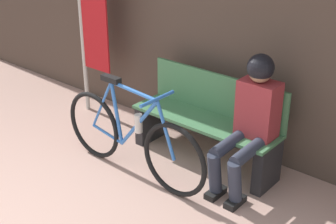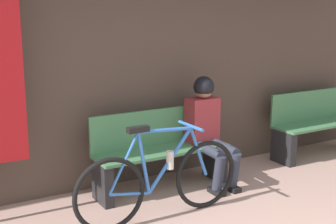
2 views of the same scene
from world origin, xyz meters
The scene contains 5 objects.
storefront_wall centered at (0.00, 2.71, 1.66)m, with size 12.00×0.56×3.20m.
park_bench_near centered at (0.30, 2.29, 0.39)m, with size 1.49×0.42×0.85m.
bicycle centered at (-0.07, 1.63, 0.37)m, with size 1.69×0.40×0.91m.
person_seated centered at (0.83, 2.17, 0.69)m, with size 0.34×0.66×1.20m.
park_bench_far centered at (2.71, 2.29, 0.39)m, with size 1.41×0.42×0.85m.
Camera 2 is at (-2.06, -1.91, 1.91)m, focal length 50.00 mm.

